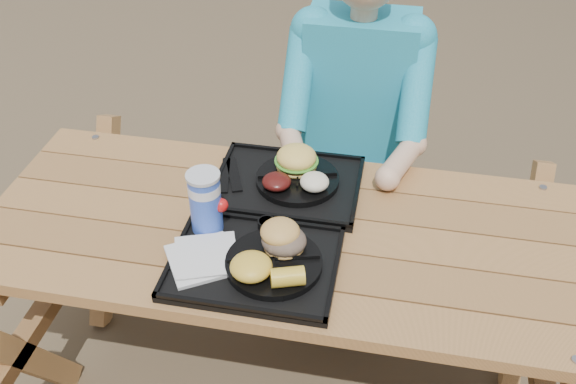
# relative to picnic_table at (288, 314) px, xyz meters

# --- Properties ---
(ground) EXTENTS (60.00, 60.00, 0.00)m
(ground) POSITION_rel_picnic_table_xyz_m (0.00, 0.00, -0.38)
(ground) COLOR #999999
(ground) RESTS_ON ground
(picnic_table) EXTENTS (1.80, 1.49, 0.75)m
(picnic_table) POSITION_rel_picnic_table_xyz_m (0.00, 0.00, 0.00)
(picnic_table) COLOR #999999
(picnic_table) RESTS_ON ground
(tray_near) EXTENTS (0.45, 0.35, 0.02)m
(tray_near) POSITION_rel_picnic_table_xyz_m (-0.06, -0.18, 0.39)
(tray_near) COLOR black
(tray_near) RESTS_ON picnic_table
(tray_far) EXTENTS (0.45, 0.35, 0.02)m
(tray_far) POSITION_rel_picnic_table_xyz_m (-0.04, 0.18, 0.39)
(tray_far) COLOR black
(tray_far) RESTS_ON picnic_table
(plate_near) EXTENTS (0.26, 0.26, 0.02)m
(plate_near) POSITION_rel_picnic_table_xyz_m (-0.00, -0.18, 0.41)
(plate_near) COLOR black
(plate_near) RESTS_ON tray_near
(plate_far) EXTENTS (0.26, 0.26, 0.02)m
(plate_far) POSITION_rel_picnic_table_xyz_m (-0.01, 0.19, 0.41)
(plate_far) COLOR black
(plate_far) RESTS_ON tray_far
(napkin_stack) EXTENTS (0.23, 0.23, 0.02)m
(napkin_stack) POSITION_rel_picnic_table_xyz_m (-0.20, -0.20, 0.40)
(napkin_stack) COLOR silver
(napkin_stack) RESTS_ON tray_near
(soda_cup) EXTENTS (0.09, 0.09, 0.18)m
(soda_cup) POSITION_rel_picnic_table_xyz_m (-0.22, -0.07, 0.48)
(soda_cup) COLOR blue
(soda_cup) RESTS_ON tray_near
(condiment_bbq) EXTENTS (0.05, 0.05, 0.03)m
(condiment_bbq) POSITION_rel_picnic_table_xyz_m (-0.05, -0.04, 0.41)
(condiment_bbq) COLOR #330D05
(condiment_bbq) RESTS_ON tray_near
(condiment_mustard) EXTENTS (0.05, 0.05, 0.03)m
(condiment_mustard) POSITION_rel_picnic_table_xyz_m (0.00, -0.06, 0.41)
(condiment_mustard) COLOR gold
(condiment_mustard) RESTS_ON tray_near
(sandwich) EXTENTS (0.11, 0.11, 0.12)m
(sandwich) POSITION_rel_picnic_table_xyz_m (0.01, -0.13, 0.47)
(sandwich) COLOR gold
(sandwich) RESTS_ON plate_near
(mac_cheese) EXTENTS (0.11, 0.11, 0.06)m
(mac_cheese) POSITION_rel_picnic_table_xyz_m (-0.05, -0.24, 0.44)
(mac_cheese) COLOR yellow
(mac_cheese) RESTS_ON plate_near
(corn_cob) EXTENTS (0.11, 0.11, 0.05)m
(corn_cob) POSITION_rel_picnic_table_xyz_m (0.05, -0.26, 0.44)
(corn_cob) COLOR yellow
(corn_cob) RESTS_ON plate_near
(cutlery_far) EXTENTS (0.10, 0.18, 0.01)m
(cutlery_far) POSITION_rel_picnic_table_xyz_m (-0.21, 0.19, 0.40)
(cutlery_far) COLOR black
(cutlery_far) RESTS_ON tray_far
(burger) EXTENTS (0.13, 0.13, 0.11)m
(burger) POSITION_rel_picnic_table_xyz_m (-0.02, 0.24, 0.47)
(burger) COLOR #F5C856
(burger) RESTS_ON plate_far
(baked_beans) EXTENTS (0.09, 0.09, 0.04)m
(baked_beans) POSITION_rel_picnic_table_xyz_m (-0.06, 0.13, 0.44)
(baked_beans) COLOR #47100E
(baked_beans) RESTS_ON plate_far
(potato_salad) EXTENTS (0.09, 0.09, 0.05)m
(potato_salad) POSITION_rel_picnic_table_xyz_m (0.05, 0.15, 0.44)
(potato_salad) COLOR #EDE5C9
(potato_salad) RESTS_ON plate_far
(diner) EXTENTS (0.48, 0.84, 1.28)m
(diner) POSITION_rel_picnic_table_xyz_m (0.13, 0.65, 0.27)
(diner) COLOR teal
(diner) RESTS_ON ground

